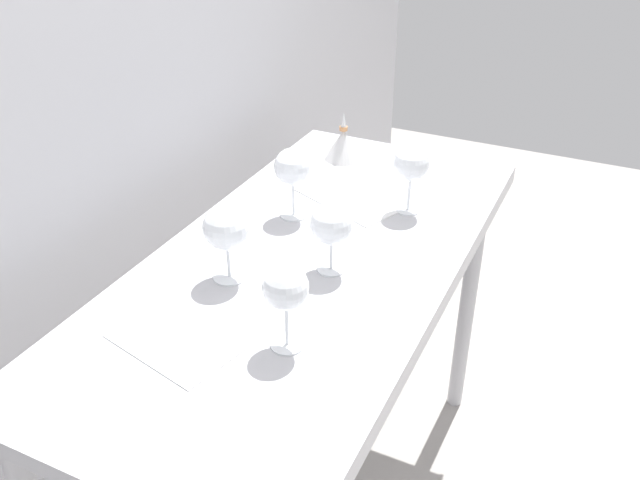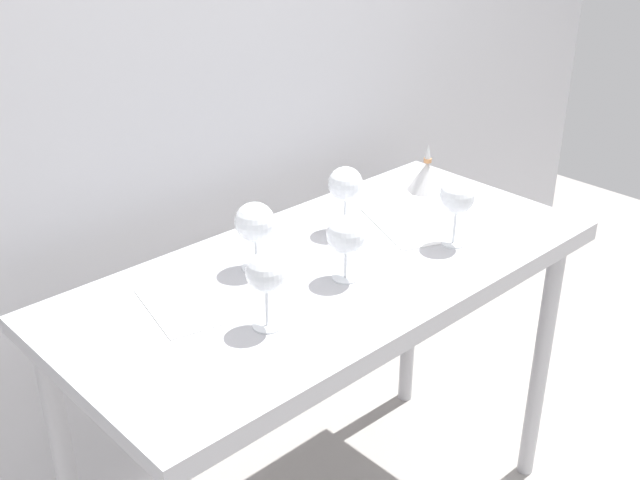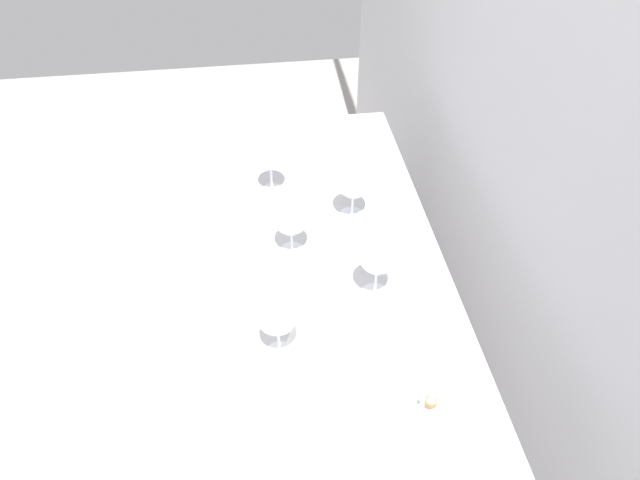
% 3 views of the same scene
% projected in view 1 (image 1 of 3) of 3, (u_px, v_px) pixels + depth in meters
% --- Properties ---
extents(back_wall, '(3.80, 0.04, 2.60)m').
position_uv_depth(back_wall, '(107.00, 55.00, 1.52)').
color(back_wall, silver).
rests_on(back_wall, ground_plane).
extents(steel_counter, '(1.40, 0.65, 0.90)m').
position_uv_depth(steel_counter, '(307.00, 295.00, 1.60)').
color(steel_counter, '#B2B2B7').
rests_on(steel_counter, ground_plane).
extents(wine_glass_near_left, '(0.09, 0.09, 0.17)m').
position_uv_depth(wine_glass_near_left, '(286.00, 290.00, 1.21)').
color(wine_glass_near_left, white).
rests_on(wine_glass_near_left, steel_counter).
extents(wine_glass_near_center, '(0.09, 0.09, 0.16)m').
position_uv_depth(wine_glass_near_center, '(331.00, 225.00, 1.44)').
color(wine_glass_near_center, white).
rests_on(wine_glass_near_center, steel_counter).
extents(wine_glass_near_right, '(0.09, 0.09, 0.18)m').
position_uv_depth(wine_glass_near_right, '(411.00, 165.00, 1.67)').
color(wine_glass_near_right, white).
rests_on(wine_glass_near_right, steel_counter).
extents(wine_glass_far_right, '(0.09, 0.09, 0.18)m').
position_uv_depth(wine_glass_far_right, '(293.00, 169.00, 1.65)').
color(wine_glass_far_right, white).
rests_on(wine_glass_far_right, steel_counter).
extents(wine_glass_far_left, '(0.10, 0.10, 0.17)m').
position_uv_depth(wine_glass_far_left, '(226.00, 229.00, 1.41)').
color(wine_glass_far_left, white).
rests_on(wine_glass_far_left, steel_counter).
extents(tasting_sheet_upper, '(0.26, 0.32, 0.00)m').
position_uv_depth(tasting_sheet_upper, '(352.00, 198.00, 1.79)').
color(tasting_sheet_upper, white).
rests_on(tasting_sheet_upper, steel_counter).
extents(tasting_sheet_lower, '(0.19, 0.27, 0.00)m').
position_uv_depth(tasting_sheet_lower, '(173.00, 343.00, 1.28)').
color(tasting_sheet_lower, white).
rests_on(tasting_sheet_lower, steel_counter).
extents(decanter_funnel, '(0.11, 0.11, 0.14)m').
position_uv_depth(decanter_funnel, '(343.00, 144.00, 1.99)').
color(decanter_funnel, silver).
rests_on(decanter_funnel, steel_counter).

